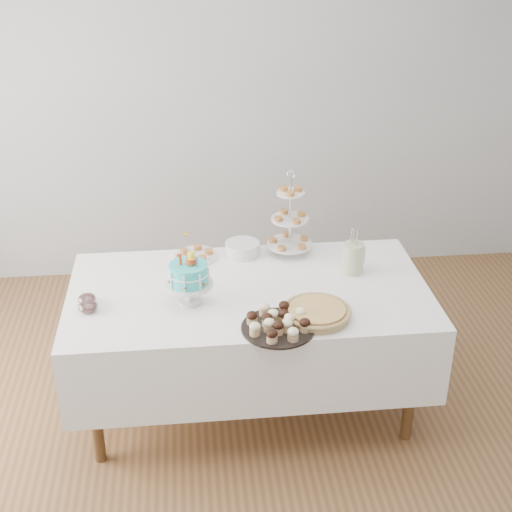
{
  "coord_description": "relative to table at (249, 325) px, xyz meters",
  "views": [
    {
      "loc": [
        -0.31,
        -2.97,
        2.67
      ],
      "look_at": [
        0.04,
        0.3,
        0.97
      ],
      "focal_mm": 50.0,
      "sensor_mm": 36.0,
      "label": 1
    }
  ],
  "objects": [
    {
      "name": "jam_bowl_a",
      "position": [
        -0.83,
        -0.14,
        0.25
      ],
      "size": [
        0.1,
        0.1,
        0.06
      ],
      "color": "silver",
      "rests_on": "table"
    },
    {
      "name": "pie",
      "position": [
        0.31,
        -0.32,
        0.26
      ],
      "size": [
        0.34,
        0.34,
        0.05
      ],
      "color": "#A18957",
      "rests_on": "table"
    },
    {
      "name": "plate_stack",
      "position": [
        0.0,
        0.4,
        0.27
      ],
      "size": [
        0.2,
        0.2,
        0.08
      ],
      "color": "silver",
      "rests_on": "table"
    },
    {
      "name": "birthday_cake",
      "position": [
        -0.31,
        -0.11,
        0.33
      ],
      "size": [
        0.25,
        0.25,
        0.38
      ],
      "rotation": [
        0.0,
        0.0,
        -0.23
      ],
      "color": "silver",
      "rests_on": "table"
    },
    {
      "name": "cupcake_tray",
      "position": [
        0.1,
        -0.4,
        0.27
      ],
      "size": [
        0.36,
        0.36,
        0.08
      ],
      "color": "black",
      "rests_on": "table"
    },
    {
      "name": "jam_bowl_b",
      "position": [
        -0.84,
        -0.06,
        0.25
      ],
      "size": [
        0.09,
        0.09,
        0.05
      ],
      "color": "silver",
      "rests_on": "table"
    },
    {
      "name": "floor",
      "position": [
        0.0,
        -0.3,
        -0.54
      ],
      "size": [
        5.0,
        5.0,
        0.0
      ],
      "primitive_type": "plane",
      "color": "brown",
      "rests_on": "ground"
    },
    {
      "name": "walls",
      "position": [
        0.0,
        -0.3,
        0.81
      ],
      "size": [
        5.04,
        4.04,
        2.7
      ],
      "color": "#9DA0A2",
      "rests_on": "floor"
    },
    {
      "name": "tiered_stand",
      "position": [
        0.28,
        0.4,
        0.44
      ],
      "size": [
        0.26,
        0.26,
        0.51
      ],
      "color": "silver",
      "rests_on": "table"
    },
    {
      "name": "utensil_pitcher",
      "position": [
        0.59,
        0.13,
        0.32
      ],
      "size": [
        0.13,
        0.12,
        0.26
      ],
      "rotation": [
        0.0,
        0.0,
        0.03
      ],
      "color": "silver",
      "rests_on": "table"
    },
    {
      "name": "table",
      "position": [
        0.0,
        0.0,
        0.0
      ],
      "size": [
        1.92,
        1.02,
        0.77
      ],
      "color": "white",
      "rests_on": "floor"
    },
    {
      "name": "pastry_plate",
      "position": [
        -0.27,
        0.4,
        0.24
      ],
      "size": [
        0.26,
        0.26,
        0.04
      ],
      "color": "silver",
      "rests_on": "table"
    }
  ]
}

